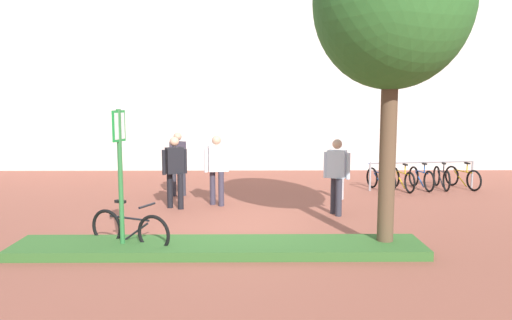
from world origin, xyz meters
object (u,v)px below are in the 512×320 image
(bike_at_sign, at_px, (130,230))
(bollard_steel, at_px, (341,182))
(person_suited_navy, at_px, (178,160))
(person_shirt_white, at_px, (217,166))
(person_casual_tan, at_px, (337,172))
(bike_rack_cluster, at_px, (422,177))
(tree_sidewalk, at_px, (392,3))
(parking_sign_post, at_px, (120,160))
(person_suited_dark, at_px, (175,168))

(bike_at_sign, bearing_deg, bollard_steel, 44.05)
(bike_at_sign, distance_m, person_suited_navy, 4.86)
(person_suited_navy, relative_size, person_shirt_white, 1.00)
(person_suited_navy, height_order, person_casual_tan, same)
(bike_rack_cluster, bearing_deg, tree_sidewalk, -114.34)
(tree_sidewalk, height_order, bike_at_sign, tree_sidewalk)
(parking_sign_post, height_order, person_suited_dark, parking_sign_post)
(person_suited_navy, xyz_separation_m, person_casual_tan, (3.89, -2.27, 0.00))
(person_suited_navy, bearing_deg, person_suited_dark, -84.49)
(tree_sidewalk, bearing_deg, bike_rack_cluster, 65.66)
(person_suited_navy, relative_size, person_casual_tan, 1.00)
(tree_sidewalk, height_order, person_casual_tan, tree_sidewalk)
(bike_rack_cluster, bearing_deg, person_casual_tan, -133.66)
(parking_sign_post, bearing_deg, person_shirt_white, 70.32)
(person_casual_tan, bearing_deg, bike_rack_cluster, 46.34)
(bike_rack_cluster, height_order, person_suited_dark, person_suited_dark)
(tree_sidewalk, xyz_separation_m, person_casual_tan, (-0.41, 2.62, -3.19))
(tree_sidewalk, bearing_deg, parking_sign_post, -178.48)
(bollard_steel, distance_m, person_casual_tan, 1.89)
(tree_sidewalk, xyz_separation_m, bike_rack_cluster, (2.62, 5.80, -3.83))
(person_suited_dark, bearing_deg, parking_sign_post, -96.31)
(person_suited_dark, bearing_deg, bollard_steel, 14.38)
(bollard_steel, bearing_deg, person_casual_tan, -103.48)
(parking_sign_post, bearing_deg, person_suited_navy, 87.38)
(parking_sign_post, bearing_deg, tree_sidewalk, 1.52)
(person_casual_tan, bearing_deg, person_shirt_white, 159.35)
(bollard_steel, distance_m, person_suited_dark, 4.33)
(bike_rack_cluster, relative_size, person_suited_dark, 1.85)
(bike_at_sign, relative_size, bollard_steel, 1.71)
(bike_rack_cluster, height_order, bollard_steel, bollard_steel)
(parking_sign_post, relative_size, bike_at_sign, 1.58)
(parking_sign_post, relative_size, bollard_steel, 2.72)
(bike_rack_cluster, bearing_deg, bollard_steel, -151.57)
(person_shirt_white, bearing_deg, parking_sign_post, -109.68)
(parking_sign_post, bearing_deg, bike_at_sign, 67.30)
(person_suited_dark, height_order, person_casual_tan, same)
(bike_rack_cluster, distance_m, person_shirt_white, 6.21)
(bollard_steel, height_order, person_shirt_white, person_shirt_white)
(bike_at_sign, relative_size, person_shirt_white, 0.90)
(person_suited_navy, distance_m, person_suited_dark, 1.58)
(tree_sidewalk, relative_size, person_suited_dark, 3.29)
(person_suited_dark, bearing_deg, bike_rack_cluster, 20.11)
(tree_sidewalk, height_order, bollard_steel, tree_sidewalk)
(bike_rack_cluster, xyz_separation_m, bollard_steel, (-2.61, -1.41, 0.10))
(bike_at_sign, relative_size, person_suited_navy, 0.90)
(person_suited_navy, bearing_deg, person_casual_tan, -30.22)
(tree_sidewalk, bearing_deg, person_suited_dark, 141.33)
(bollard_steel, bearing_deg, person_suited_dark, -165.62)
(parking_sign_post, bearing_deg, bollard_steel, 44.78)
(tree_sidewalk, distance_m, parking_sign_post, 5.21)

